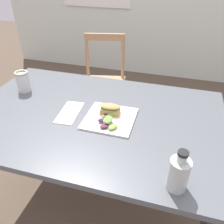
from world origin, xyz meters
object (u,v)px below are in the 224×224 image
(dining_table, at_px, (94,131))
(plate_lunch, at_px, (110,118))
(fork_on_napkin, at_px, (71,110))
(mason_jar_iced_tea, at_px, (23,82))
(bottle_cold_brew, at_px, (178,175))
(sandwich_half_front, at_px, (110,109))
(chair_wooden_far, at_px, (104,83))

(dining_table, distance_m, plate_lunch, 0.16)
(fork_on_napkin, distance_m, mason_jar_iced_tea, 0.40)
(dining_table, height_order, plate_lunch, plate_lunch)
(fork_on_napkin, bearing_deg, bottle_cold_brew, -31.19)
(plate_lunch, bearing_deg, bottle_cold_brew, -43.69)
(dining_table, relative_size, sandwich_half_front, 12.67)
(chair_wooden_far, height_order, bottle_cold_brew, bottle_cold_brew)
(chair_wooden_far, height_order, mason_jar_iced_tea, same)
(dining_table, bearing_deg, fork_on_napkin, -179.26)
(sandwich_half_front, distance_m, fork_on_napkin, 0.22)
(chair_wooden_far, height_order, sandwich_half_front, chair_wooden_far)
(dining_table, height_order, mason_jar_iced_tea, mason_jar_iced_tea)
(chair_wooden_far, bearing_deg, bottle_cold_brew, -61.36)
(chair_wooden_far, xyz_separation_m, fork_on_napkin, (0.11, -0.91, 0.30))
(sandwich_half_front, bearing_deg, plate_lunch, -74.71)
(plate_lunch, distance_m, bottle_cold_brew, 0.50)
(plate_lunch, bearing_deg, chair_wooden_far, 109.92)
(chair_wooden_far, bearing_deg, mason_jar_iced_tea, -108.86)
(dining_table, relative_size, bottle_cold_brew, 7.77)
(sandwich_half_front, height_order, bottle_cold_brew, bottle_cold_brew)
(chair_wooden_far, distance_m, plate_lunch, 1.03)
(fork_on_napkin, xyz_separation_m, mason_jar_iced_tea, (-0.37, 0.13, 0.05))
(dining_table, xyz_separation_m, chair_wooden_far, (-0.24, 0.91, -0.18))
(sandwich_half_front, height_order, fork_on_napkin, sandwich_half_front)
(plate_lunch, xyz_separation_m, mason_jar_iced_tea, (-0.60, 0.14, 0.05))
(chair_wooden_far, xyz_separation_m, bottle_cold_brew, (0.69, -1.27, 0.36))
(fork_on_napkin, height_order, bottle_cold_brew, bottle_cold_brew)
(dining_table, xyz_separation_m, bottle_cold_brew, (0.45, -0.36, 0.18))
(bottle_cold_brew, distance_m, mason_jar_iced_tea, 1.08)
(sandwich_half_front, bearing_deg, chair_wooden_far, 110.12)
(fork_on_napkin, bearing_deg, dining_table, 0.74)
(mason_jar_iced_tea, bearing_deg, chair_wooden_far, 71.14)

